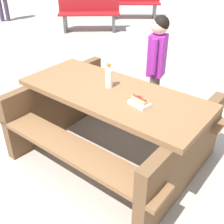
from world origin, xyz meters
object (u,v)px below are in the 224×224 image
Objects in this scene: hotdog_tray at (139,102)px; child_in_coat at (157,56)px; picnic_table at (112,119)px; soda_bottle at (109,76)px; park_bench_mid at (134,2)px; park_bench_near at (89,12)px.

child_in_coat reaches higher than hotdog_tray.
picnic_table is 11.25× the size of hotdog_tray.
soda_bottle reaches higher than picnic_table.
child_in_coat is at bearing 105.20° from soda_bottle.
soda_bottle is (-0.09, 0.03, 0.41)m from picnic_table.
soda_bottle is 6.20m from park_bench_mid.
park_bench_mid is at bearing 140.49° from hotdog_tray.
soda_bottle reaches higher than hotdog_tray.
hotdog_tray is (0.35, 0.03, 0.34)m from picnic_table.
soda_bottle is 0.44m from hotdog_tray.
park_bench_near is at bearing 150.44° from soda_bottle.
soda_bottle is 0.16× the size of park_bench_mid.
child_in_coat is at bearing -21.12° from park_bench_near.
soda_bottle is at bearing -42.11° from park_bench_mid.
hotdog_tray is 1.07m from child_in_coat.
park_bench_near is (-3.95, 1.53, -0.36)m from child_in_coat.
soda_bottle is 4.82m from park_bench_near.
picnic_table is 1.00m from child_in_coat.
picnic_table is 1.46× the size of park_bench_mid.
soda_bottle is 0.18× the size of child_in_coat.
picnic_table is 4.90m from park_bench_near.
picnic_table is 0.48m from hotdog_tray.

